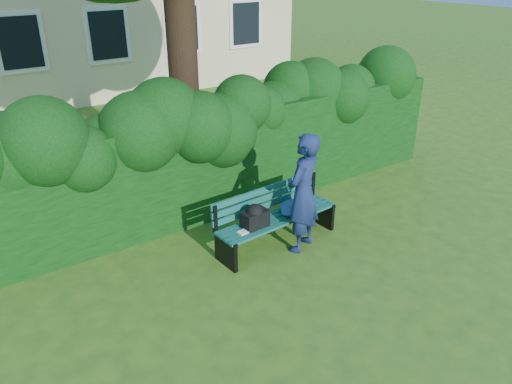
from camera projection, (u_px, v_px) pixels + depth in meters
ground at (279, 265)px, 7.32m from camera, size 80.00×80.00×0.00m
hedge at (203, 162)px, 8.57m from camera, size 10.00×1.00×1.80m
park_bench at (276, 214)px, 7.67m from camera, size 2.09×0.69×0.89m
man_reading at (303, 193)px, 7.37m from camera, size 0.80×0.69×1.86m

